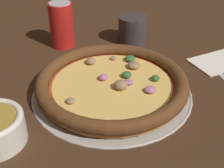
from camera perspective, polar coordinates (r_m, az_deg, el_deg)
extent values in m
plane|color=#3D2616|center=(0.69, 0.00, -1.53)|extent=(3.00, 3.00, 0.00)
cylinder|color=#B7B2A8|center=(0.69, 0.00, -1.42)|extent=(0.35, 0.35, 0.00)
torus|color=#B7B2A8|center=(0.69, 0.00, -1.30)|extent=(0.35, 0.35, 0.01)
cylinder|color=#A86B33|center=(0.69, 0.00, -0.66)|extent=(0.31, 0.31, 0.01)
torus|color=#563319|center=(0.68, 0.00, 0.44)|extent=(0.33, 0.33, 0.03)
cylinder|color=#B7381E|center=(0.68, 0.00, -0.15)|extent=(0.28, 0.28, 0.00)
cylinder|color=#E5B75B|center=(0.68, 0.00, 0.00)|extent=(0.26, 0.26, 0.00)
ellipsoid|color=#8E7051|center=(0.77, 0.24, 4.76)|extent=(0.02, 0.02, 0.01)
ellipsoid|color=#B26B93|center=(0.66, 7.03, -1.02)|extent=(0.03, 0.03, 0.01)
ellipsoid|color=#B26B93|center=(0.69, -1.59, 1.24)|extent=(0.03, 0.03, 0.01)
ellipsoid|color=#33602D|center=(0.66, 1.91, -0.26)|extent=(0.03, 0.03, 0.01)
ellipsoid|color=#33602D|center=(0.69, 7.95, 1.08)|extent=(0.02, 0.02, 0.01)
ellipsoid|color=#8E7051|center=(0.66, 1.64, -0.15)|extent=(0.04, 0.04, 0.02)
ellipsoid|color=#8E7051|center=(0.75, -3.88, 4.21)|extent=(0.03, 0.03, 0.02)
ellipsoid|color=#33602D|center=(0.70, 2.70, 1.72)|extent=(0.03, 0.03, 0.01)
ellipsoid|color=#8E7051|center=(0.63, -7.57, -3.05)|extent=(0.02, 0.02, 0.01)
ellipsoid|color=#33602D|center=(0.77, 3.32, 4.69)|extent=(0.03, 0.03, 0.01)
ellipsoid|color=#B26B93|center=(0.68, 3.11, 0.39)|extent=(0.02, 0.02, 0.01)
ellipsoid|color=#8E7051|center=(0.74, 4.02, 3.48)|extent=(0.04, 0.04, 0.01)
cylinder|color=#383333|center=(0.90, 3.78, 9.91)|extent=(0.08, 0.08, 0.08)
cube|color=white|center=(0.85, 18.84, 3.94)|extent=(0.14, 0.11, 0.01)
cube|color=#B7B7BC|center=(0.84, 17.23, 3.81)|extent=(0.03, 0.05, 0.00)
cylinder|color=red|center=(0.88, -9.21, 10.60)|extent=(0.07, 0.07, 0.12)
cylinder|color=#BCBCC1|center=(0.86, -9.58, 14.40)|extent=(0.06, 0.06, 0.00)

